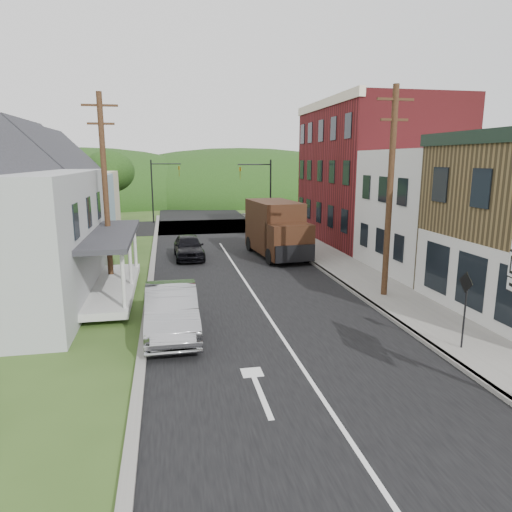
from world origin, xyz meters
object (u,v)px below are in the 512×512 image
silver_sedan (172,311)px  warning_sign (465,299)px  dark_sedan (189,247)px  delivery_van (277,229)px

silver_sedan → warning_sign: warning_sign is taller
dark_sedan → warning_sign: 17.62m
delivery_van → dark_sedan: bearing=169.7°
dark_sedan → delivery_van: 5.58m
dark_sedan → warning_sign: warning_sign is taller
silver_sedan → dark_sedan: 12.44m
silver_sedan → warning_sign: bearing=-21.2°
dark_sedan → warning_sign: size_ratio=1.72×
delivery_van → silver_sedan: bearing=-124.8°
dark_sedan → delivery_van: delivery_van is taller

